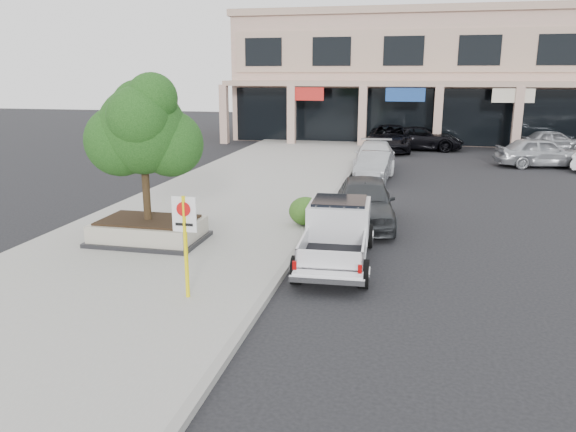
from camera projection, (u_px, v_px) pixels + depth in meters
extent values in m
plane|color=black|center=(337.00, 295.00, 12.99)|extent=(120.00, 120.00, 0.00)
cube|color=gray|center=(206.00, 217.00, 19.82)|extent=(8.00, 52.00, 0.15)
cube|color=gray|center=(316.00, 223.00, 18.98)|extent=(0.20, 52.00, 0.15)
cube|color=#CD9C90|center=(505.00, 80.00, 42.32)|extent=(40.00, 10.00, 9.00)
cube|color=tan|center=(511.00, 13.00, 41.15)|extent=(40.40, 10.40, 0.50)
cube|color=tan|center=(519.00, 84.00, 36.61)|extent=(40.00, 2.20, 0.35)
cube|color=#CD9C90|center=(224.00, 114.00, 40.60)|extent=(0.55, 0.55, 4.20)
cube|color=black|center=(512.00, 118.00, 38.17)|extent=(39.20, 0.08, 3.90)
cube|color=black|center=(149.00, 239.00, 16.67)|extent=(3.20, 2.20, 0.12)
cube|color=#A8A28D|center=(149.00, 229.00, 16.59)|extent=(3.00, 2.00, 0.50)
cube|color=black|center=(148.00, 220.00, 16.52)|extent=(2.70, 1.70, 0.06)
cylinder|color=black|center=(146.00, 182.00, 16.24)|extent=(0.22, 0.22, 2.20)
sphere|color=black|center=(142.00, 130.00, 15.87)|extent=(2.50, 2.50, 2.50)
sphere|color=black|center=(171.00, 144.00, 16.10)|extent=(1.90, 1.90, 1.90)
sphere|color=black|center=(140.00, 107.00, 16.26)|extent=(1.60, 1.60, 1.60)
cylinder|color=yellow|center=(186.00, 248.00, 12.24)|extent=(0.09, 0.09, 2.30)
cube|color=white|center=(184.00, 214.00, 12.06)|extent=(0.55, 0.03, 0.78)
cylinder|color=red|center=(183.00, 209.00, 12.00)|extent=(0.32, 0.02, 0.32)
ellipsoid|color=#234D16|center=(306.00, 211.00, 18.34)|extent=(1.10, 0.99, 0.93)
imported|color=#2C2E31|center=(365.00, 201.00, 18.87)|extent=(2.47, 4.98, 1.63)
imported|color=gray|center=(375.00, 166.00, 26.83)|extent=(1.73, 4.20, 1.35)
imported|color=silver|center=(375.00, 156.00, 29.55)|extent=(2.28, 5.18, 1.48)
imported|color=black|center=(390.00, 138.00, 36.96)|extent=(2.88, 6.09, 1.68)
imported|color=#A7AAAF|center=(541.00, 152.00, 30.55)|extent=(5.05, 2.76, 1.63)
imported|color=black|center=(421.00, 138.00, 37.49)|extent=(5.59, 2.74, 1.53)
imported|color=#A5A7AD|center=(553.00, 141.00, 36.78)|extent=(4.39, 2.52, 1.41)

